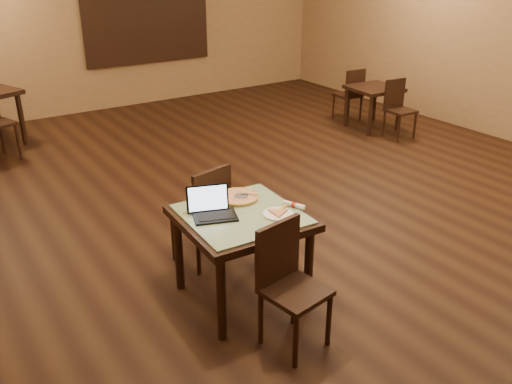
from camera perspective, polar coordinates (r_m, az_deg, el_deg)
ground at (r=6.14m, az=3.84°, el=-1.05°), size 10.00×10.00×0.00m
wall_back at (r=10.05m, az=-14.21°, el=17.14°), size 8.00×0.02×3.00m
mural at (r=10.19m, az=-11.41°, el=17.75°), size 2.34×0.05×1.64m
tiled_table at (r=4.19m, az=-1.55°, el=-3.52°), size 0.97×0.97×0.76m
chair_main_near at (r=3.82m, az=3.33°, el=-9.05°), size 0.46×0.46×0.92m
chair_main_far at (r=4.74m, az=-5.35°, el=-1.95°), size 0.48×0.48×0.94m
laptop at (r=4.11m, az=-4.69°, el=-1.69°), size 0.38×0.35×0.22m
plate at (r=4.12m, az=2.36°, el=-2.34°), size 0.23×0.23×0.01m
pizza_slice at (r=4.11m, az=2.36°, el=-2.15°), size 0.24×0.24×0.02m
pizza_pan at (r=4.39m, az=-1.91°, el=-0.66°), size 0.35×0.35×0.01m
pizza_whole at (r=4.38m, az=-1.91°, el=-0.50°), size 0.34×0.34×0.02m
spatula at (r=4.37m, az=-1.56°, el=-0.42°), size 0.25×0.25×0.01m
napkin_roll at (r=4.24m, az=4.02°, el=-1.37°), size 0.11×0.19×0.04m
other_table_a at (r=8.76m, az=12.28°, el=10.06°), size 0.76×0.76×0.67m
other_table_a_chair_near at (r=8.45m, az=14.69°, el=8.84°), size 0.40×0.40×0.86m
other_table_a_chair_far at (r=9.12m, az=9.97°, el=10.35°), size 0.40×0.40×0.86m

